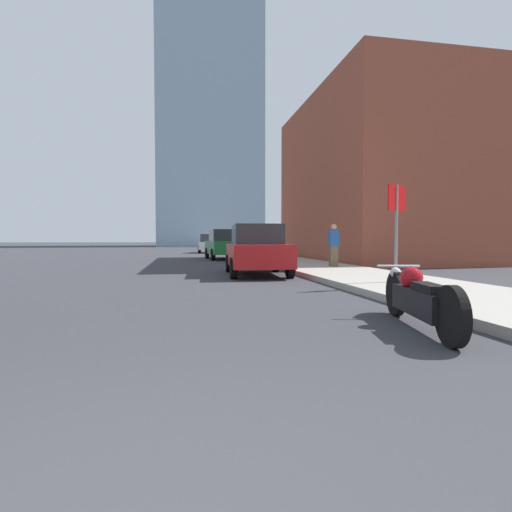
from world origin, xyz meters
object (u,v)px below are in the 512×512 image
Objects in this scene: parked_car_green at (223,245)px; stop_sign at (396,216)px; motorcycle at (418,298)px; parked_car_white at (209,244)px; pedestrian at (334,245)px; parked_car_red at (257,250)px.

stop_sign is at bearing -83.62° from parked_car_green.
parked_car_white is at bearing 102.94° from motorcycle.
pedestrian is (0.61, 5.43, -0.76)m from stop_sign.
stop_sign is (2.55, -4.13, 0.89)m from parked_car_red.
pedestrian reaches higher than motorcycle.
parked_car_red is at bearing -93.46° from parked_car_green.
parked_car_green is at bearing 93.38° from parked_car_red.
parked_car_white is (-0.57, 30.66, 0.42)m from motorcycle.
parked_car_green is (-0.55, 18.75, 0.47)m from motorcycle.
stop_sign reaches higher than pedestrian.
parked_car_white is 21.49m from pedestrian.
motorcycle is at bearing -91.64° from parked_car_green.
parked_car_green is 11.91m from parked_car_white.
motorcycle is at bearing -82.42° from parked_car_red.
motorcycle is 9.76m from pedestrian.
pedestrian is (3.14, -9.35, 0.08)m from parked_car_green.
parked_car_white is at bearing 98.45° from pedestrian.
motorcycle is at bearing -105.41° from pedestrian.
motorcycle is 4.62m from stop_sign.
stop_sign reaches higher than parked_car_red.
stop_sign is (2.53, -14.78, 0.84)m from parked_car_green.
parked_car_green is at bearing 108.55° from pedestrian.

